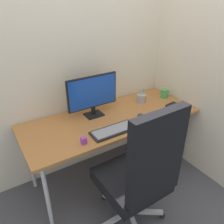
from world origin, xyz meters
The scene contains 12 objects.
ground_plane centered at (0.00, 0.00, 0.00)m, with size 8.00×8.00×0.00m, color #4C4C51.
wall_back centered at (0.00, 0.37, 1.40)m, with size 2.64×0.04×2.80m, color beige.
wall_side_right centered at (0.88, -0.13, 1.40)m, with size 0.04×1.63×2.80m, color beige.
desk centered at (0.00, 0.00, 0.66)m, with size 1.70×0.69×0.70m.
office_chair centered at (-0.15, -0.65, 0.58)m, with size 0.58×0.61×1.17m.
monitor centered at (-0.12, 0.14, 0.93)m, with size 0.50×0.14×0.40m.
keyboard centered at (-0.11, -0.22, 0.71)m, with size 0.42×0.16×0.02m.
mouse centered at (0.23, -0.16, 0.72)m, with size 0.06×0.08×0.04m, color #333338.
pen_holder centered at (0.46, 0.12, 0.75)m, with size 0.10×0.10×0.15m.
notebook centered at (0.68, -0.18, 0.71)m, with size 0.13×0.17×0.02m, color black.
coffee_mug centered at (0.75, 0.07, 0.75)m, with size 0.11×0.08×0.10m.
desk_clamp_accessory centered at (-0.41, -0.24, 0.73)m, with size 0.04×0.04×0.06m, color purple.
Camera 1 is at (-1.00, -1.61, 1.78)m, focal length 36.46 mm.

